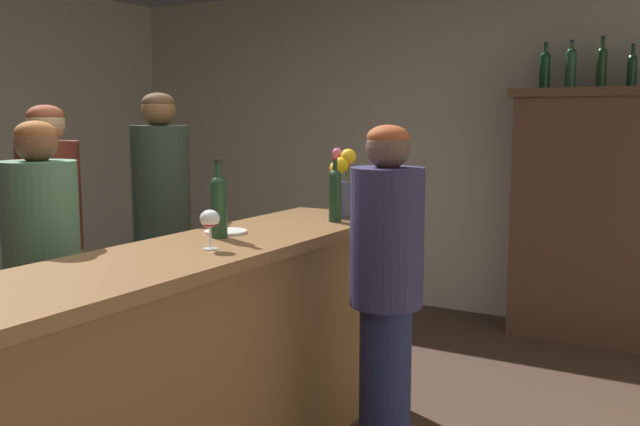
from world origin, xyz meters
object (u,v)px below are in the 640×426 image
Objects in this scene: wine_glass_front at (210,220)px; patron_near_entrance at (52,236)px; bar_counter at (178,378)px; patron_in_navy at (44,283)px; wine_bottle_merlot at (335,193)px; flower_arrangement at (342,181)px; display_bottle_midleft at (571,66)px; patron_redhead at (162,230)px; display_bottle_center at (602,65)px; display_cabinet at (594,211)px; display_bottle_midright at (632,69)px; bartender at (386,287)px; display_bottle_left at (545,68)px; wine_bottle_rose at (219,203)px; cheese_plate at (226,232)px.

patron_near_entrance reaches higher than wine_glass_front.
bar_counter is 0.75m from patron_in_navy.
flower_arrangement reaches higher than wine_bottle_merlot.
bar_counter is at bearing -105.83° from display_bottle_midleft.
wine_bottle_merlot is 1.02m from patron_redhead.
display_bottle_center is at bearing 70.79° from bar_counter.
patron_near_entrance is at bearing -133.99° from display_cabinet.
patron_redhead reaches higher than patron_near_entrance.
display_bottle_midright is 2.74m from bartender.
bar_counter is 1.87× the size of patron_in_navy.
display_bottle_left is 0.17m from display_bottle_midleft.
wine_glass_front is at bearing 59.14° from bar_counter.
display_bottle_midleft reaches higher than patron_in_navy.
display_bottle_midleft is 2.97m from patron_redhead.
display_bottle_midright is 0.17× the size of patron_near_entrance.
patron_in_navy is (-1.73, -3.15, -1.05)m from display_bottle_center.
display_bottle_midleft reaches higher than display_bottle_midright.
flower_arrangement is 0.88m from bartender.
bartender reaches higher than flower_arrangement.
bartender is (0.70, 0.23, -0.34)m from wine_bottle_rose.
patron_redhead is 1.48m from bartender.
patron_redhead is at bearing 153.65° from cheese_plate.
cheese_plate is 0.69× the size of display_bottle_midright.
display_bottle_center is 3.74m from patron_in_navy.
patron_in_navy is (-0.81, -1.12, -0.33)m from wine_bottle_merlot.
display_bottle_midleft is 3.52m from patron_near_entrance.
display_bottle_midright is 3.83m from patron_in_navy.
wine_bottle_merlot is 0.90× the size of flower_arrangement.
bartender reaches higher than cheese_plate.
wine_glass_front is 0.57× the size of display_bottle_midright.
display_bottle_midleft is 1.15× the size of display_bottle_midright.
patron_near_entrance is (-2.24, -2.53, -1.00)m from display_bottle_midleft.
bartender reaches higher than wine_bottle_merlot.
wine_bottle_rose is (-0.21, -0.67, 0.01)m from wine_bottle_merlot.
bartender is at bearing -41.81° from wine_bottle_merlot.
patron_redhead is at bearing 135.01° from bar_counter.
patron_redhead is at bearing 148.74° from wine_bottle_rose.
display_bottle_center is at bearing 62.77° from flower_arrangement.
flower_arrangement is at bearing 88.65° from wine_glass_front.
wine_glass_front is 0.79m from bartender.
display_bottle_midright is 0.19× the size of bartender.
display_bottle_left is 0.93× the size of display_bottle_center.
display_bottle_center is at bearing 66.15° from patron_near_entrance.
display_bottle_left is 1.12× the size of display_bottle_midright.
display_bottle_midright is at bearing -89.04° from bartender.
patron_in_navy is (0.71, -0.62, -0.05)m from patron_near_entrance.
patron_redhead reaches higher than wine_bottle_merlot.
wine_bottle_rose is 1.06× the size of display_bottle_midleft.
display_cabinet reaches higher than flower_arrangement.
patron_near_entrance is (-1.26, 0.06, -0.14)m from cheese_plate.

